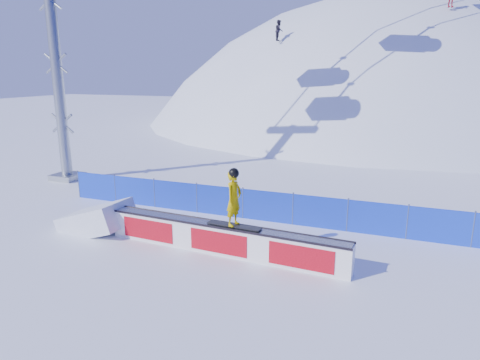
% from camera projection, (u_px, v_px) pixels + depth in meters
% --- Properties ---
extents(ground, '(160.00, 160.00, 0.00)m').
position_uv_depth(ground, '(287.00, 282.00, 11.69)').
color(ground, white).
rests_on(ground, ground).
extents(snow_hill, '(64.00, 64.00, 64.00)m').
position_uv_depth(snow_hill, '(370.00, 264.00, 54.07)').
color(snow_hill, white).
rests_on(snow_hill, ground).
extents(safety_fence, '(22.05, 0.05, 1.30)m').
position_uv_depth(safety_fence, '(320.00, 212.00, 15.61)').
color(safety_fence, blue).
rests_on(safety_fence, ground).
extents(rail_box, '(8.16, 1.04, 0.98)m').
position_uv_depth(rail_box, '(222.00, 239.00, 13.44)').
color(rail_box, white).
rests_on(rail_box, ground).
extents(snow_ramp, '(2.68, 1.77, 1.62)m').
position_uv_depth(snow_ramp, '(98.00, 229.00, 15.60)').
color(snow_ramp, white).
rests_on(snow_ramp, ground).
extents(snowboarder, '(1.77, 0.69, 1.83)m').
position_uv_depth(snowboarder, '(234.00, 198.00, 12.93)').
color(snowboarder, black).
rests_on(snowboarder, rail_box).
extents(distant_skiers, '(22.99, 9.61, 6.24)m').
position_uv_depth(distant_skiers, '(393.00, 7.00, 35.60)').
color(distant_skiers, black).
rests_on(distant_skiers, ground).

